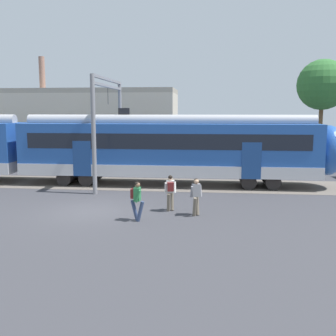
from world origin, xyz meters
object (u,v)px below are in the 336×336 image
(commuter_train, at_px, (35,147))
(pedestrian_white, at_px, (170,190))
(pedestrian_grey, at_px, (196,193))
(pedestrian_green, at_px, (137,198))

(commuter_train, relative_size, pedestrian_white, 22.83)
(commuter_train, bearing_deg, pedestrian_grey, -34.14)
(pedestrian_green, bearing_deg, pedestrian_white, 55.08)
(commuter_train, xyz_separation_m, pedestrian_green, (8.12, -8.23, -1.26))
(pedestrian_green, height_order, pedestrian_grey, same)
(pedestrian_green, distance_m, pedestrian_white, 2.14)
(commuter_train, distance_m, pedestrian_green, 11.63)
(commuter_train, bearing_deg, pedestrian_white, -34.74)
(commuter_train, bearing_deg, pedestrian_green, -45.42)
(commuter_train, xyz_separation_m, pedestrian_white, (9.34, -6.48, -1.26))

